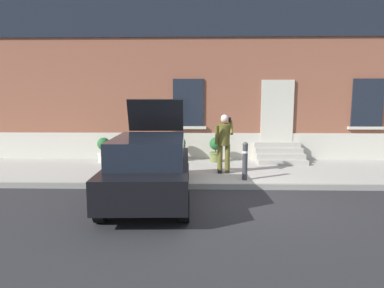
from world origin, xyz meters
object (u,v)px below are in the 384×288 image
Objects in this scene: person_on_phone at (224,140)px; planter_olive at (216,149)px; bollard_near_person at (245,160)px; planter_terracotta at (180,148)px; hatchback_car_black at (150,167)px; planter_cream at (104,149)px.

person_on_phone is 1.93m from planter_olive.
planter_terracotta is at bearing 124.88° from bollard_near_person.
planter_terracotta is at bearing 84.23° from hatchback_car_black.
bollard_near_person reaches higher than planter_terracotta.
planter_cream is at bearing -173.00° from planter_terracotta.
bollard_near_person is 5.18m from planter_cream.
planter_terracotta is (0.42, 4.20, -0.19)m from hatchback_car_black.
person_on_phone is at bearing 123.12° from bollard_near_person.
hatchback_car_black reaches higher than planter_cream.
person_on_phone is (-0.52, 0.79, 0.44)m from bollard_near_person.
person_on_phone is at bearing -22.53° from planter_cream.
person_on_phone is 2.03× the size of planter_terracotta.
bollard_near_person reaches higher than planter_cream.
bollard_near_person is 1.22× the size of planter_cream.
planter_olive is (-0.66, 2.64, -0.11)m from bollard_near_person.
planter_cream is 2.63m from planter_terracotta.
planter_olive is at bearing 104.08° from bollard_near_person.
hatchback_car_black is 4.40m from planter_olive.
planter_terracotta and planter_olive have the same top height.
planter_cream is at bearing 153.74° from person_on_phone.
hatchback_car_black reaches higher than planter_terracotta.
person_on_phone is at bearing -54.44° from planter_terracotta.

